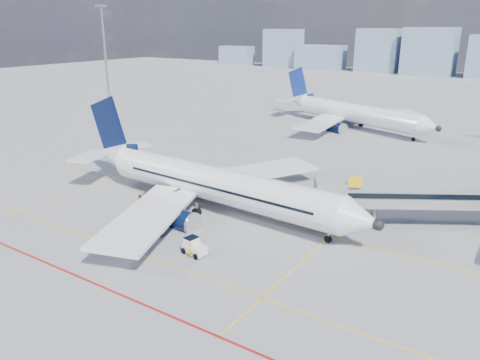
# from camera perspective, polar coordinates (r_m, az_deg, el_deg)

# --- Properties ---
(ground) EXTENTS (420.00, 420.00, 0.00)m
(ground) POSITION_cam_1_polar(r_m,az_deg,el_deg) (50.95, -7.52, -6.35)
(ground) COLOR gray
(ground) RESTS_ON ground
(apron_markings) EXTENTS (90.00, 35.12, 0.01)m
(apron_markings) POSITION_cam_1_polar(r_m,az_deg,el_deg) (48.74, -11.05, -7.74)
(apron_markings) COLOR yellow
(apron_markings) RESTS_ON ground
(jet_bridge) EXTENTS (23.55, 15.78, 6.30)m
(jet_bridge) POSITION_cam_1_polar(r_m,az_deg,el_deg) (54.93, 23.98, -1.78)
(jet_bridge) COLOR gray
(jet_bridge) RESTS_ON ground
(floodlight_mast_nw) EXTENTS (3.20, 0.61, 25.45)m
(floodlight_mast_nw) POSITION_cam_1_polar(r_m,az_deg,el_deg) (113.96, -16.05, 13.86)
(floodlight_mast_nw) COLOR gray
(floodlight_mast_nw) RESTS_ON ground
(distant_skyline) EXTENTS (251.76, 16.00, 20.92)m
(distant_skyline) POSITION_cam_1_polar(r_m,az_deg,el_deg) (227.37, 25.84, 13.37)
(distant_skyline) COLOR #758AA1
(distant_skyline) RESTS_ON ground
(main_aircraft) EXTENTS (43.02, 37.46, 12.55)m
(main_aircraft) POSITION_cam_1_polar(r_m,az_deg,el_deg) (56.26, -4.10, -0.29)
(main_aircraft) COLOR white
(main_aircraft) RESTS_ON ground
(second_aircraft) EXTENTS (40.02, 33.96, 12.13)m
(second_aircraft) POSITION_cam_1_polar(r_m,az_deg,el_deg) (104.59, 13.40, 7.98)
(second_aircraft) COLOR white
(second_aircraft) RESTS_ON ground
(baggage_tug) EXTENTS (2.64, 1.86, 1.69)m
(baggage_tug) POSITION_cam_1_polar(r_m,az_deg,el_deg) (45.91, -5.67, -8.05)
(baggage_tug) COLOR white
(baggage_tug) RESTS_ON ground
(cargo_dolly) EXTENTS (3.93, 2.66, 1.98)m
(cargo_dolly) POSITION_cam_1_polar(r_m,az_deg,el_deg) (50.91, -10.80, -5.22)
(cargo_dolly) COLOR black
(cargo_dolly) RESTS_ON ground
(belt_loader) EXTENTS (6.08, 1.67, 2.48)m
(belt_loader) POSITION_cam_1_polar(r_m,az_deg,el_deg) (59.39, -10.21, -2.16)
(belt_loader) COLOR black
(belt_loader) RESTS_ON ground
(ramp_worker) EXTENTS (0.63, 0.66, 1.52)m
(ramp_worker) POSITION_cam_1_polar(r_m,az_deg,el_deg) (45.20, -5.94, -8.58)
(ramp_worker) COLOR yellow
(ramp_worker) RESTS_ON ground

